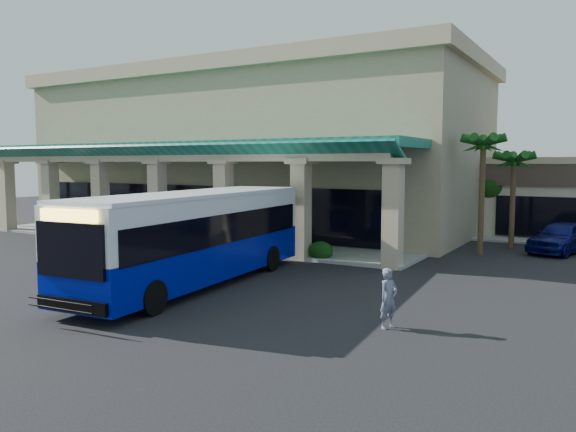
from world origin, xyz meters
The scene contains 10 objects.
ground centered at (0.00, 0.00, 0.00)m, with size 110.00×110.00×0.00m, color black.
main_building centered at (-8.00, 16.00, 5.67)m, with size 30.80×14.80×11.35m, color tan, non-canonical shape.
arcade centered at (-8.00, 6.80, 2.85)m, with size 30.00×6.20×5.70m, color #0F5A4A, non-canonical shape.
palm_0 centered at (8.50, 11.00, 3.30)m, with size 2.40×2.40×6.60m, color #114212, non-canonical shape.
palm_1 centered at (9.50, 14.00, 2.90)m, with size 2.40×2.40×5.80m, color #114212, non-canonical shape.
palm_2 centered at (-22.50, 6.50, 3.10)m, with size 2.40×2.40×6.20m, color #114212, non-canonical shape.
broadleaf_tree centered at (7.50, 19.00, 2.41)m, with size 2.60×2.60×4.81m, color black, non-canonical shape.
transit_bus centered at (0.76, -1.61, 1.73)m, with size 2.89×12.41×3.46m, color #010EA0, non-canonical shape.
pedestrian centered at (8.93, -3.26, 0.83)m, with size 0.61×0.40×1.67m, color slate.
car_silver centered at (11.99, 13.57, 0.82)m, with size 1.93×4.80×1.64m, color #0C105C.
Camera 1 is at (14.17, -17.72, 4.53)m, focal length 35.00 mm.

